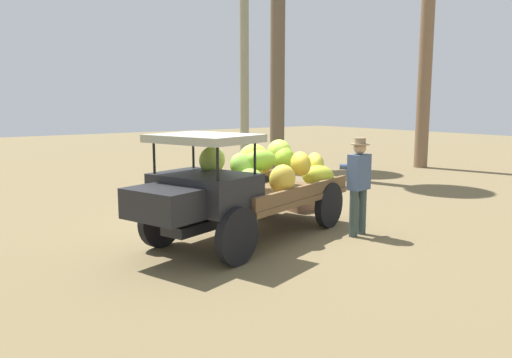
% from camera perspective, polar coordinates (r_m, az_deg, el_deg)
% --- Properties ---
extents(ground_plane, '(60.00, 60.00, 0.00)m').
position_cam_1_polar(ground_plane, '(9.42, -0.58, -5.82)').
color(ground_plane, olive).
extents(truck, '(4.66, 2.81, 1.87)m').
position_cam_1_polar(truck, '(8.63, -1.52, -0.64)').
color(truck, black).
rests_on(truck, ground).
extents(farmer, '(0.52, 0.48, 1.74)m').
position_cam_1_polar(farmer, '(9.07, 11.51, -0.17)').
color(farmer, '#384844').
rests_on(farmer, ground).
extents(wooden_crate, '(0.53, 0.47, 0.38)m').
position_cam_1_polar(wooden_crate, '(11.08, 5.08, -2.64)').
color(wooden_crate, '#8B6346').
rests_on(wooden_crate, ground).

